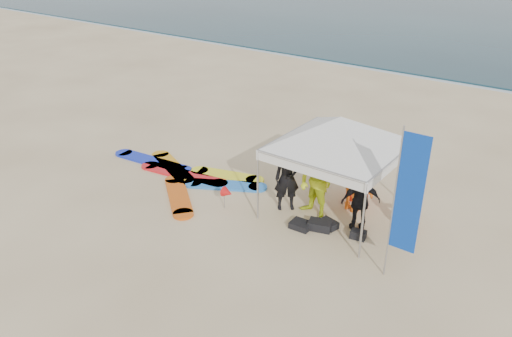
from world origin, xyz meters
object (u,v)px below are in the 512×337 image
object	(u,v)px
person_black_b	(361,201)
person_yellow	(316,183)
person_orange_a	(355,179)
feather_flag	(407,196)
marker_pennant	(228,193)
person_orange_b	(359,173)
person_black_a	(287,178)
person_seated	(411,215)
surfboard_spread	(186,175)
canopy_tent	(341,117)

from	to	relation	value
person_black_b	person_yellow	bearing A→B (deg)	-34.98
person_orange_a	feather_flag	bearing A→B (deg)	151.18
marker_pennant	person_black_b	bearing A→B (deg)	19.70
feather_flag	person_orange_b	bearing A→B (deg)	130.03
person_black_a	person_seated	distance (m)	3.19
person_black_a	surfboard_spread	bearing A→B (deg)	140.51
marker_pennant	canopy_tent	bearing A→B (deg)	33.57
canopy_tent	surfboard_spread	xyz separation A→B (m)	(-4.55, -0.78, -2.60)
person_orange_b	surfboard_spread	distance (m)	5.09
person_orange_a	person_seated	size ratio (longest dim) A/B	1.81
person_black_a	feather_flag	bearing A→B (deg)	-60.69
canopy_tent	feather_flag	bearing A→B (deg)	-34.83
person_black_b	marker_pennant	bearing A→B (deg)	-18.84
person_yellow	person_black_b	size ratio (longest dim) A/B	1.21
person_orange_b	person_seated	distance (m)	1.95
person_yellow	person_seated	distance (m)	2.41
person_orange_b	feather_flag	xyz separation A→B (m)	(2.21, -2.63, 1.19)
marker_pennant	surfboard_spread	bearing A→B (deg)	161.37
feather_flag	person_black_b	bearing A→B (deg)	139.65
canopy_tent	surfboard_spread	size ratio (longest dim) A/B	0.79
feather_flag	marker_pennant	world-z (taller)	feather_flag
person_yellow	person_orange_b	xyz separation A→B (m)	(0.48, 1.44, -0.15)
person_seated	surfboard_spread	world-z (taller)	person_seated
person_seated	canopy_tent	size ratio (longest dim) A/B	0.25
canopy_tent	marker_pennant	distance (m)	3.50
person_black_b	feather_flag	size ratio (longest dim) A/B	0.47
person_black_b	marker_pennant	world-z (taller)	person_black_b
person_black_a	person_black_b	xyz separation A→B (m)	(2.00, 0.17, -0.10)
person_black_b	surfboard_spread	world-z (taller)	person_black_b
feather_flag	surfboard_spread	distance (m)	7.25
person_seated	person_orange_a	bearing A→B (deg)	58.25
person_orange_a	person_black_a	bearing A→B (deg)	51.00
person_orange_b	canopy_tent	xyz separation A→B (m)	(-0.17, -0.98, 1.82)
person_yellow	canopy_tent	xyz separation A→B (m)	(0.31, 0.46, 1.66)
person_orange_a	feather_flag	distance (m)	3.13
feather_flag	marker_pennant	bearing A→B (deg)	178.51
person_black_a	person_orange_b	distance (m)	2.00
person_black_b	surfboard_spread	bearing A→B (deg)	-34.44
person_black_b	marker_pennant	xyz separation A→B (m)	(-3.20, -1.14, -0.31)
person_orange_b	person_seated	xyz separation A→B (m)	(1.78, -0.74, -0.32)
person_yellow	surfboard_spread	xyz separation A→B (m)	(-4.24, -0.32, -0.94)
person_orange_a	person_seated	bearing A→B (deg)	-170.26
person_black_a	person_orange_a	distance (m)	1.74
person_orange_a	person_orange_b	distance (m)	0.57
person_orange_b	canopy_tent	size ratio (longest dim) A/B	0.41
person_orange_a	surfboard_spread	size ratio (longest dim) A/B	0.35
person_black_a	surfboard_spread	xyz separation A→B (m)	(-3.43, -0.22, -0.87)
marker_pennant	surfboard_spread	size ratio (longest dim) A/B	0.12
person_black_a	feather_flag	xyz separation A→B (m)	(3.49, -1.10, 1.10)
marker_pennant	person_orange_a	bearing A→B (deg)	36.72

